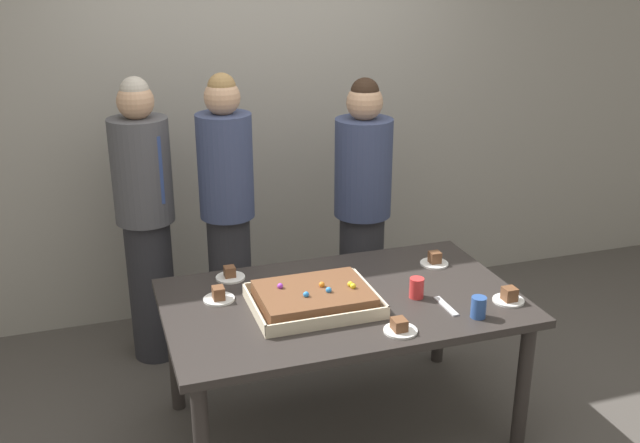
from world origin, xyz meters
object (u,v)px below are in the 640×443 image
party_table (342,313)px  person_serving_front (228,217)px  person_striped_tie_right (146,219)px  cake_server_utensil (446,306)px  sheet_cake (314,298)px  drink_cup_middle (478,307)px  plated_slice_far_right (219,296)px  person_green_shirt_behind (362,208)px  plated_slice_center_front (400,328)px  plated_slice_near_left (434,261)px  drink_cup_nearest (417,288)px  plated_slice_far_left (509,297)px  plated_slice_near_right (230,275)px

party_table → person_serving_front: bearing=113.3°
person_striped_tie_right → cake_server_utensil: bearing=12.9°
sheet_cake → drink_cup_middle: sheet_cake is taller
sheet_cake → plated_slice_far_right: sheet_cake is taller
person_green_shirt_behind → person_striped_tie_right: bearing=-63.0°
drink_cup_middle → plated_slice_center_front: bearing=-178.1°
sheet_cake → plated_slice_center_front: 0.45m
sheet_cake → plated_slice_near_left: sheet_cake is taller
person_striped_tie_right → drink_cup_nearest: bearing=14.1°
plated_slice_far_left → person_serving_front: size_ratio=0.09×
plated_slice_near_right → plated_slice_near_left: bearing=-8.9°
person_serving_front → person_green_shirt_behind: (0.83, 0.03, -0.05)m
drink_cup_nearest → person_green_shirt_behind: bearing=83.8°
plated_slice_center_front → cake_server_utensil: plated_slice_center_front is taller
sheet_cake → person_green_shirt_behind: size_ratio=0.36×
plated_slice_near_left → plated_slice_far_left: bearing=-75.1°
drink_cup_middle → person_serving_front: size_ratio=0.06×
plated_slice_far_left → person_serving_front: bearing=134.3°
party_table → plated_slice_far_right: (-0.57, 0.17, 0.10)m
cake_server_utensil → person_serving_front: 1.38m
party_table → sheet_cake: (-0.16, -0.04, 0.12)m
party_table → drink_cup_middle: bearing=-35.3°
cake_server_utensil → person_striped_tie_right: bearing=134.6°
drink_cup_nearest → plated_slice_near_right: bearing=148.4°
person_green_shirt_behind → plated_slice_far_right: bearing=-21.3°
plated_slice_near_left → plated_slice_near_right: bearing=171.1°
plated_slice_near_left → drink_cup_nearest: drink_cup_nearest is taller
person_striped_tie_right → plated_slice_center_front: bearing=2.0°
sheet_cake → drink_cup_middle: (0.68, -0.34, 0.01)m
party_table → drink_cup_nearest: 0.38m
plated_slice_near_left → plated_slice_near_right: 1.08m
cake_server_utensil → plated_slice_center_front: bearing=-153.8°
plated_slice_far_right → cake_server_utensil: plated_slice_far_right is taller
party_table → person_striped_tie_right: (-0.81, 1.03, 0.22)m
plated_slice_near_left → drink_cup_middle: 0.61m
party_table → person_striped_tie_right: person_striped_tie_right is taller
plated_slice_far_left → plated_slice_far_right: bearing=161.1°
plated_slice_far_left → person_striped_tie_right: person_striped_tie_right is taller
cake_server_utensil → person_serving_front: (-0.81, 1.10, 0.16)m
drink_cup_middle → cake_server_utensil: (-0.09, 0.14, -0.05)m
sheet_cake → drink_cup_middle: 0.76m
drink_cup_nearest → plated_slice_near_left: bearing=51.5°
sheet_cake → drink_cup_nearest: 0.50m
drink_cup_nearest → plated_slice_far_right: bearing=163.7°
party_table → plated_slice_near_left: size_ratio=11.30×
plated_slice_far_right → person_striped_tie_right: (-0.25, 0.86, 0.12)m
plated_slice_near_left → plated_slice_far_left: plated_slice_far_left is taller
plated_slice_far_right → person_striped_tie_right: bearing=106.1°
plated_slice_far_right → plated_slice_center_front: plated_slice_far_right is taller
drink_cup_nearest → drink_cup_middle: 0.33m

